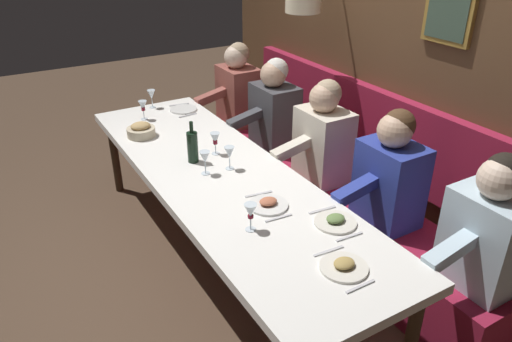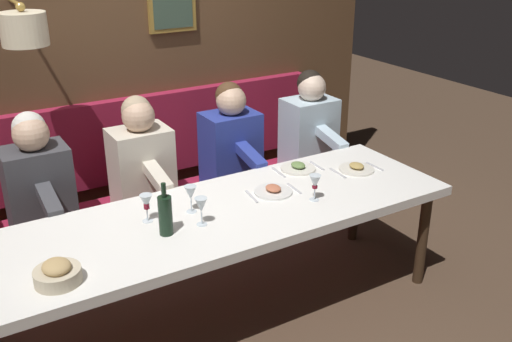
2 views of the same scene
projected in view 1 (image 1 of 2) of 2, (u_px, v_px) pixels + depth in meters
name	position (u px, v px, depth m)	size (l,w,h in m)	color
ground_plane	(224.00, 262.00, 3.60)	(12.00, 12.00, 0.00)	#4C3828
dining_table	(221.00, 181.00, 3.29)	(0.90, 3.10, 0.74)	white
banquette_bench	(322.00, 204.00, 3.90)	(0.52, 3.30, 0.45)	maroon
back_wall_panel	(392.00, 54.00, 3.63)	(0.59, 4.50, 2.90)	brown
diner_nearest	(488.00, 227.00, 2.56)	(0.60, 0.40, 0.79)	silver
diner_near	(390.00, 173.00, 3.11)	(0.60, 0.40, 0.79)	#283893
diner_middle	(323.00, 135.00, 3.65)	(0.60, 0.40, 0.79)	beige
diner_far	(274.00, 108.00, 4.17)	(0.60, 0.40, 0.79)	#3D3D42
diner_farthest	(237.00, 87.00, 4.67)	(0.60, 0.40, 0.79)	#934C42
place_setting_0	(335.00, 221.00, 2.73)	(0.24, 0.32, 0.05)	silver
place_setting_1	(268.00, 204.00, 2.89)	(0.24, 0.32, 0.05)	silver
place_setting_2	(344.00, 266.00, 2.37)	(0.24, 0.31, 0.05)	silver
place_setting_3	(183.00, 109.00, 4.32)	(0.24, 0.32, 0.01)	silver
wine_glass_0	(143.00, 106.00, 4.08)	(0.07, 0.07, 0.16)	silver
wine_glass_1	(229.00, 153.00, 3.27)	(0.07, 0.07, 0.16)	silver
wine_glass_2	(251.00, 212.00, 2.62)	(0.07, 0.07, 0.16)	silver
wine_glass_3	(205.00, 158.00, 3.21)	(0.07, 0.07, 0.16)	silver
wine_glass_4	(215.00, 139.00, 3.48)	(0.07, 0.07, 0.16)	silver
wine_glass_5	(151.00, 95.00, 4.33)	(0.07, 0.07, 0.16)	silver
wine_bottle	(193.00, 146.00, 3.37)	(0.08, 0.08, 0.30)	black
bread_bowl	(141.00, 130.00, 3.79)	(0.22, 0.22, 0.12)	beige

